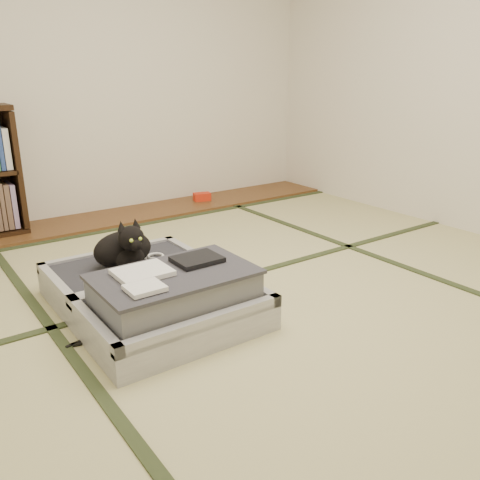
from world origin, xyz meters
TOP-DOWN VIEW (x-y plane):
  - floor at (0.00, 0.00)m, footprint 4.50×4.50m
  - wood_strip at (0.00, 2.00)m, footprint 4.00×0.50m
  - red_item at (0.82, 2.03)m, footprint 0.17×0.13m
  - tatami_borders at (0.00, 0.49)m, footprint 4.00×4.50m
  - suitcase at (-0.53, 0.26)m, footprint 0.81×1.08m
  - cat at (-0.55, 0.55)m, footprint 0.36×0.36m
  - cable_coil at (-0.37, 0.58)m, footprint 0.11×0.11m
  - hanger at (-0.78, 0.17)m, footprint 0.42×0.23m

SIDE VIEW (x-z plane):
  - floor at x=0.00m, z-range 0.00..0.00m
  - tatami_borders at x=0.00m, z-range 0.00..0.01m
  - hanger at x=-0.78m, z-range 0.00..0.01m
  - wood_strip at x=0.00m, z-range 0.00..0.02m
  - red_item at x=0.82m, z-range 0.02..0.09m
  - suitcase at x=-0.53m, z-range -0.05..0.27m
  - cable_coil at x=-0.37m, z-range 0.15..0.18m
  - cat at x=-0.55m, z-range 0.12..0.41m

